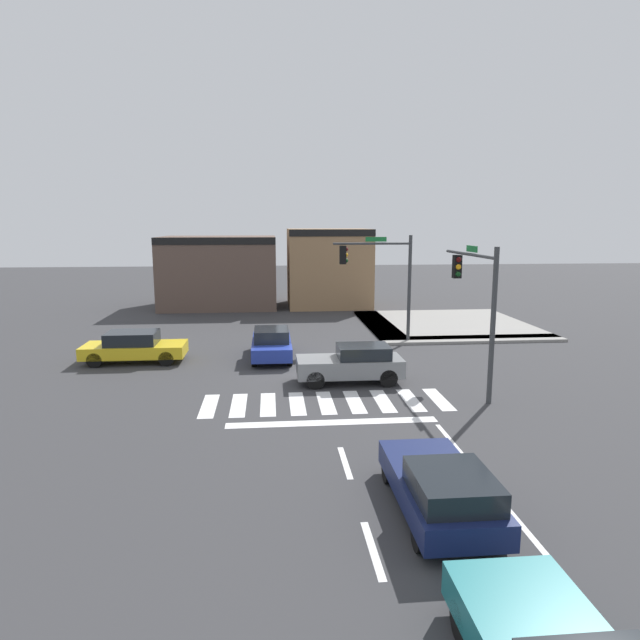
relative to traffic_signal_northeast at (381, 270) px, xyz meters
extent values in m
plane|color=#353538|center=(-3.85, -5.07, -3.90)|extent=(120.00, 120.00, 0.00)
cube|color=silver|center=(-7.96, -9.57, -3.89)|extent=(0.53, 2.57, 0.01)
cube|color=silver|center=(-6.93, -9.57, -3.89)|extent=(0.53, 2.57, 0.01)
cube|color=silver|center=(-5.90, -9.57, -3.89)|extent=(0.53, 2.57, 0.01)
cube|color=silver|center=(-4.88, -9.57, -3.89)|extent=(0.53, 2.57, 0.01)
cube|color=silver|center=(-3.85, -9.57, -3.89)|extent=(0.53, 2.57, 0.01)
cube|color=silver|center=(-2.82, -9.57, -3.89)|extent=(0.53, 2.57, 0.01)
cube|color=silver|center=(-1.79, -9.57, -3.89)|extent=(0.53, 2.57, 0.01)
cube|color=silver|center=(-0.76, -9.57, -3.89)|extent=(0.53, 2.57, 0.01)
cube|color=silver|center=(0.26, -9.57, -3.89)|extent=(0.53, 2.57, 0.01)
cube|color=white|center=(-3.85, -11.57, -3.89)|extent=(6.80, 0.50, 0.01)
cube|color=white|center=(-3.85, -14.57, -3.89)|extent=(0.16, 2.00, 0.01)
cube|color=white|center=(-3.85, -18.57, -3.89)|extent=(0.16, 2.00, 0.01)
cube|color=white|center=(-0.55, -21.07, -3.89)|extent=(0.14, 18.00, 0.01)
cylinder|color=yellow|center=(-1.83, -13.81, -3.89)|extent=(1.18, 1.18, 0.01)
cylinder|color=white|center=(-2.10, -13.81, -3.89)|extent=(0.19, 0.19, 0.00)
cylinder|color=white|center=(-1.57, -13.81, -3.89)|extent=(0.19, 0.19, 0.00)
cube|color=white|center=(-1.83, -13.81, -3.89)|extent=(0.53, 0.05, 0.00)
cube|color=gray|center=(5.15, 0.13, -3.82)|extent=(10.00, 1.60, 0.15)
cube|color=gray|center=(0.95, 4.93, -3.82)|extent=(1.60, 10.00, 0.15)
cube|color=gray|center=(5.15, 4.93, -3.82)|extent=(10.00, 10.00, 0.15)
cube|color=brown|center=(-9.58, 14.17, -1.24)|extent=(8.53, 6.49, 5.31)
cube|color=black|center=(-9.58, 11.13, 1.16)|extent=(8.53, 0.50, 0.50)
cube|color=#93704C|center=(-1.27, 13.78, -0.96)|extent=(6.15, 5.70, 5.87)
cube|color=black|center=(-1.27, 11.13, 1.72)|extent=(6.15, 0.50, 0.50)
cylinder|color=#383A3D|center=(1.54, 0.00, -1.05)|extent=(0.18, 0.18, 5.69)
cylinder|color=#383A3D|center=(-0.49, 0.00, 1.36)|extent=(4.05, 0.12, 0.12)
cube|color=black|center=(-2.00, 0.00, 0.79)|extent=(0.32, 0.32, 0.95)
sphere|color=#470A0A|center=(-1.83, 0.00, 1.08)|extent=(0.22, 0.22, 0.22)
sphere|color=orange|center=(-1.83, 0.00, 0.79)|extent=(0.22, 0.22, 0.22)
sphere|color=#0C3814|center=(-1.83, 0.00, 0.49)|extent=(0.22, 0.22, 0.22)
cube|color=#197233|center=(-0.28, 0.00, 1.58)|extent=(1.10, 0.03, 0.24)
cylinder|color=#383A3D|center=(1.90, -10.15, -1.14)|extent=(0.18, 0.18, 5.52)
cylinder|color=#383A3D|center=(1.90, -7.56, 1.22)|extent=(0.12, 5.20, 0.12)
cube|color=black|center=(1.90, -6.23, 0.64)|extent=(0.32, 0.32, 0.95)
sphere|color=#470A0A|center=(1.90, -6.40, 0.94)|extent=(0.22, 0.22, 0.22)
sphere|color=orange|center=(1.90, -6.40, 0.64)|extent=(0.22, 0.22, 0.22)
sphere|color=#0C3814|center=(1.90, -6.40, 0.35)|extent=(0.22, 0.22, 0.22)
cube|color=#197233|center=(1.90, -7.82, 1.44)|extent=(0.03, 1.10, 0.24)
cube|color=#141E4C|center=(-2.15, -17.24, -3.35)|extent=(1.81, 4.25, 0.55)
cube|color=black|center=(-2.15, -18.16, -2.83)|extent=(1.60, 1.94, 0.49)
cylinder|color=black|center=(-2.95, -15.80, -3.60)|extent=(0.22, 0.60, 0.60)
cylinder|color=black|center=(-1.35, -15.80, -3.60)|extent=(0.22, 0.60, 0.60)
cylinder|color=black|center=(-2.95, -18.69, -3.60)|extent=(0.22, 0.60, 0.60)
cylinder|color=black|center=(-1.35, -18.69, -3.60)|extent=(0.22, 0.60, 0.60)
cube|color=gold|center=(-11.99, -2.99, -3.32)|extent=(4.56, 1.90, 0.55)
cube|color=black|center=(-12.07, -2.99, -2.76)|extent=(2.23, 1.67, 0.57)
cylinder|color=black|center=(-10.44, -2.15, -3.56)|extent=(0.67, 0.22, 0.67)
cylinder|color=black|center=(-10.44, -3.83, -3.56)|extent=(0.67, 0.22, 0.67)
cylinder|color=black|center=(-13.54, -2.15, -3.56)|extent=(0.67, 0.22, 0.67)
cylinder|color=black|center=(-13.54, -3.83, -3.56)|extent=(0.67, 0.22, 0.67)
cube|color=#23389E|center=(-5.73, -2.77, -3.32)|extent=(1.80, 4.45, 0.60)
cube|color=black|center=(-5.73, -2.97, -2.73)|extent=(1.59, 1.98, 0.57)
cylinder|color=black|center=(-4.94, -4.28, -3.58)|extent=(0.22, 0.63, 0.63)
cylinder|color=black|center=(-6.53, -4.28, -3.58)|extent=(0.22, 0.63, 0.63)
cylinder|color=black|center=(-4.94, -1.25, -3.58)|extent=(0.22, 0.63, 0.63)
cylinder|color=black|center=(-6.53, -1.25, -3.58)|extent=(0.22, 0.63, 0.63)
cylinder|color=black|center=(-2.92, -21.03, -3.59)|extent=(0.22, 0.62, 0.62)
cylinder|color=black|center=(-1.29, -21.03, -3.59)|extent=(0.22, 0.62, 0.62)
cube|color=slate|center=(-2.66, -7.15, -3.23)|extent=(4.19, 1.74, 0.69)
cube|color=black|center=(-2.11, -7.15, -2.63)|extent=(2.04, 1.53, 0.50)
cylinder|color=black|center=(-4.09, -7.90, -3.54)|extent=(0.71, 0.22, 0.71)
cylinder|color=black|center=(-4.09, -6.39, -3.54)|extent=(0.71, 0.22, 0.71)
cylinder|color=black|center=(-1.23, -7.90, -3.54)|extent=(0.71, 0.22, 0.71)
cylinder|color=black|center=(-1.23, -6.39, -3.54)|extent=(0.71, 0.22, 0.71)
camera|label=1|loc=(-5.77, -28.27, 2.40)|focal=30.93mm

